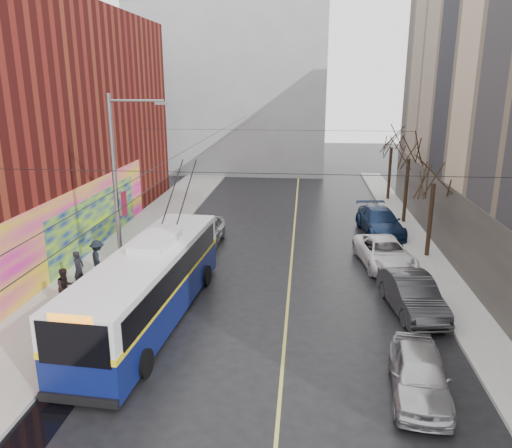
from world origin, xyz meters
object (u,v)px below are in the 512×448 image
(tree_far, at_px, (392,138))
(parked_car_c, at_px, (384,253))
(tree_mid, at_px, (410,147))
(pedestrian_c, at_px, (98,259))
(pedestrian_a, at_px, (79,269))
(pedestrian_b, at_px, (66,288))
(tree_near, at_px, (435,169))
(parked_car_d, at_px, (380,222))
(trolleybus, at_px, (149,284))
(following_car, at_px, (205,231))
(parked_car_a, at_px, (419,374))
(streetlight_pole, at_px, (119,189))
(parked_car_b, at_px, (412,295))

(tree_far, height_order, parked_car_c, tree_far)
(tree_mid, xyz_separation_m, tree_far, (0.00, 7.00, -0.11))
(tree_far, distance_m, pedestrian_c, 25.70)
(pedestrian_a, distance_m, pedestrian_b, 2.14)
(pedestrian_a, xyz_separation_m, pedestrian_c, (0.39, 1.29, 0.06))
(tree_near, bearing_deg, pedestrian_a, -160.23)
(tree_mid, bearing_deg, parked_car_d, -127.33)
(trolleybus, xyz_separation_m, following_car, (0.29, 10.09, -0.79))
(trolleybus, bearing_deg, parked_car_a, -19.00)
(parked_car_a, height_order, parked_car_c, parked_car_a)
(following_car, bearing_deg, pedestrian_a, -120.40)
(parked_car_d, xyz_separation_m, pedestrian_c, (-14.90, -9.31, 0.29))
(tree_mid, xyz_separation_m, parked_car_a, (-3.20, -20.04, -4.52))
(streetlight_pole, bearing_deg, pedestrian_a, -174.24)
(parked_car_b, bearing_deg, pedestrian_c, 163.23)
(tree_mid, distance_m, trolleybus, 20.88)
(following_car, bearing_deg, trolleybus, -90.61)
(tree_near, height_order, pedestrian_b, tree_near)
(following_car, height_order, pedestrian_c, pedestrian_c)
(trolleybus, bearing_deg, parked_car_b, 13.35)
(tree_far, height_order, trolleybus, tree_far)
(tree_mid, xyz_separation_m, following_car, (-12.76, -5.80, -4.45))
(tree_near, distance_m, following_car, 13.48)
(tree_mid, bearing_deg, pedestrian_c, -144.79)
(pedestrian_b, bearing_deg, parked_car_b, -45.95)
(parked_car_c, distance_m, pedestrian_b, 15.87)
(pedestrian_a, height_order, pedestrian_c, pedestrian_c)
(tree_far, distance_m, trolleybus, 26.59)
(tree_near, distance_m, parked_car_a, 14.08)
(streetlight_pole, relative_size, pedestrian_a, 5.08)
(parked_car_a, xyz_separation_m, parked_car_c, (0.63, 11.50, -0.00))
(streetlight_pole, height_order, parked_car_c, streetlight_pole)
(parked_car_a, bearing_deg, pedestrian_c, 155.17)
(pedestrian_a, bearing_deg, streetlight_pole, -77.42)
(tree_mid, relative_size, parked_car_b, 1.38)
(parked_car_a, height_order, pedestrian_c, pedestrian_c)
(parked_car_b, xyz_separation_m, parked_car_c, (-0.33, 5.54, -0.06))
(following_car, bearing_deg, streetlight_pole, -107.24)
(following_car, bearing_deg, parked_car_c, -14.03)
(parked_car_a, relative_size, parked_car_c, 0.82)
(tree_mid, bearing_deg, trolleybus, -129.40)
(trolleybus, distance_m, parked_car_b, 10.98)
(streetlight_pole, height_order, pedestrian_a, streetlight_pole)
(tree_near, bearing_deg, tree_mid, 90.00)
(parked_car_b, bearing_deg, streetlight_pole, 166.79)
(streetlight_pole, bearing_deg, tree_far, 52.88)
(streetlight_pole, height_order, parked_car_b, streetlight_pole)
(parked_car_b, relative_size, pedestrian_c, 2.54)
(parked_car_b, distance_m, following_car, 13.38)
(pedestrian_a, distance_m, pedestrian_c, 1.35)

